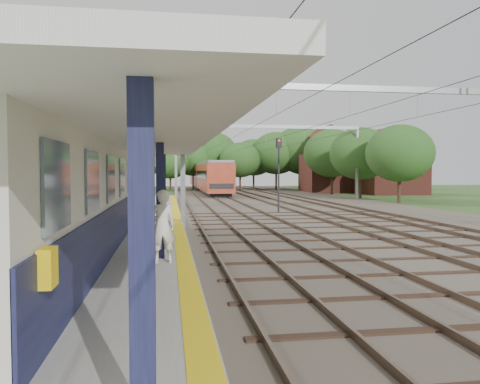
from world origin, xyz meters
TOP-DOWN VIEW (x-y plane):
  - ballast_bed at (4.00, 30.00)m, footprint 18.00×90.00m
  - platform at (-7.50, 14.00)m, footprint 5.00×52.00m
  - yellow_stripe at (-5.25, 14.00)m, footprint 0.45×52.00m
  - station_building at (-8.88, 7.00)m, footprint 3.41×18.00m
  - canopy at (-7.77, 6.00)m, footprint 6.40×20.00m
  - rail_tracks at (1.50, 30.00)m, footprint 11.80×88.00m
  - catenary_system at (3.39, 25.28)m, footprint 17.22×88.00m
  - tree_band at (3.84, 57.12)m, footprint 31.72×30.88m
  - house_near at (21.00, 46.00)m, footprint 7.00×6.12m
  - house_far at (16.00, 52.00)m, footprint 8.00×6.12m
  - person at (-5.84, 5.29)m, footprint 0.77×0.57m
  - bicycle at (-6.34, 11.86)m, footprint 1.60×0.92m
  - train at (-0.50, 56.48)m, footprint 2.87×35.74m
  - signal_post at (1.35, 22.26)m, footprint 0.38×0.32m

SIDE VIEW (x-z plane):
  - ballast_bed at x=4.00m, z-range 0.00..0.10m
  - platform at x=-7.50m, z-range 0.00..0.35m
  - rail_tracks at x=1.50m, z-range 0.10..0.25m
  - yellow_stripe at x=-5.25m, z-range 0.35..0.36m
  - bicycle at x=-6.34m, z-range 0.35..1.27m
  - person at x=-5.84m, z-range 0.35..2.28m
  - station_building at x=-8.88m, z-range 0.34..3.74m
  - train at x=-0.50m, z-range 0.22..3.99m
  - house_near at x=21.00m, z-range -0.96..6.93m
  - signal_post at x=1.35m, z-range 0.77..5.64m
  - house_far at x=16.00m, z-range -1.09..7.56m
  - canopy at x=-7.77m, z-range 1.92..5.36m
  - tree_band at x=3.84m, z-range 0.51..9.33m
  - catenary_system at x=3.39m, z-range 2.01..9.01m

